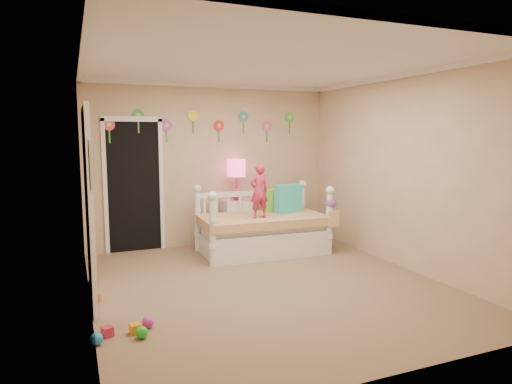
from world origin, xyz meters
name	(u,v)px	position (x,y,z in m)	size (l,w,h in m)	color
floor	(267,284)	(0.00, 0.00, 0.00)	(4.00, 4.50, 0.01)	#7F684C
ceiling	(268,63)	(0.00, 0.00, 2.60)	(4.00, 4.50, 0.01)	white
back_wall	(212,165)	(0.00, 2.25, 1.30)	(4.00, 0.01, 2.60)	tan
left_wall	(85,184)	(-2.00, 0.00, 1.30)	(0.01, 4.50, 2.60)	tan
right_wall	(404,172)	(2.00, 0.00, 1.30)	(0.01, 4.50, 2.60)	tan
crown_molding	(268,66)	(0.00, 0.00, 2.57)	(4.00, 4.50, 0.06)	white
daybed	(262,219)	(0.53, 1.39, 0.52)	(1.91, 1.03, 1.04)	white
pillow_turquoise	(288,199)	(1.01, 1.47, 0.80)	(0.44, 0.15, 0.44)	#29CEA4
pillow_lime	(276,200)	(0.87, 1.63, 0.75)	(0.38, 0.14, 0.36)	#6FC43C
child	(259,191)	(0.40, 1.21, 0.98)	(0.29, 0.19, 0.80)	#CE2E51
nightstand	(237,222)	(0.36, 2.07, 0.37)	(0.44, 0.34, 0.74)	white
table_lamp	(236,173)	(0.36, 2.07, 1.18)	(0.30, 0.30, 0.66)	#DF1D62
closet_doorway	(134,185)	(-1.25, 2.23, 1.03)	(0.90, 0.04, 2.07)	black
flower_decals	(206,126)	(-0.09, 2.24, 1.94)	(3.40, 0.02, 0.50)	#B2668C
mirror_closet	(89,205)	(-1.96, 0.30, 1.05)	(0.07, 1.30, 2.10)	white
wall_picture	(91,165)	(-1.97, -0.90, 1.55)	(0.05, 0.34, 0.42)	white
hanging_bag	(332,213)	(1.44, 0.89, 0.63)	(0.20, 0.16, 0.36)	beige
toy_scatter	(131,311)	(-1.64, -0.36, 0.06)	(0.80, 1.30, 0.11)	#996666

